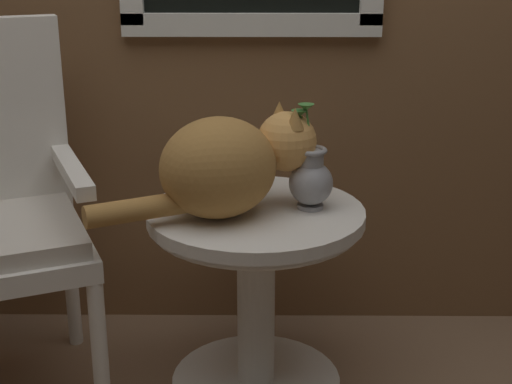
# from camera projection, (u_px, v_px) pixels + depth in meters

# --- Properties ---
(wicker_side_table) EXTENTS (0.60, 0.60, 0.57)m
(wicker_side_table) POSITION_uv_depth(u_px,v_px,m) (256.00, 271.00, 2.12)
(wicker_side_table) COLOR silver
(wicker_side_table) RESTS_ON ground_plane
(cat) EXTENTS (0.60, 0.38, 0.28)m
(cat) POSITION_uv_depth(u_px,v_px,m) (227.00, 164.00, 1.97)
(cat) COLOR #AD7A3D
(cat) RESTS_ON wicker_side_table
(pewter_vase_with_ivy) EXTENTS (0.12, 0.12, 0.29)m
(pewter_vase_with_ivy) POSITION_uv_depth(u_px,v_px,m) (311.00, 178.00, 2.03)
(pewter_vase_with_ivy) COLOR #99999E
(pewter_vase_with_ivy) RESTS_ON wicker_side_table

